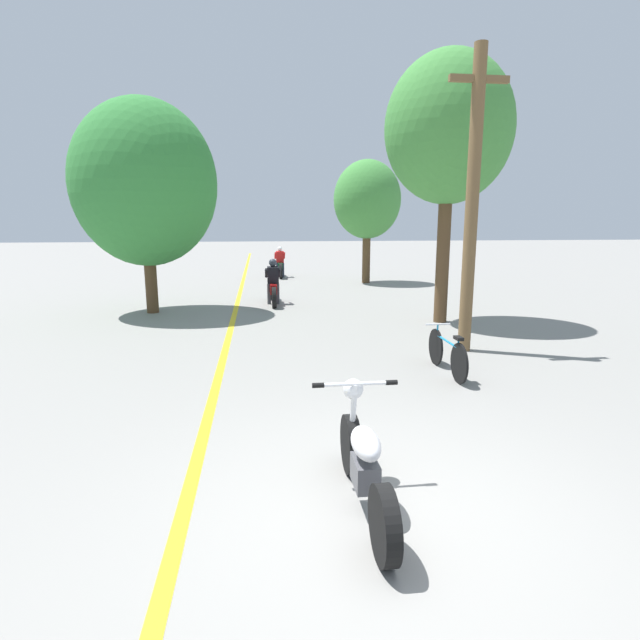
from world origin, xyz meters
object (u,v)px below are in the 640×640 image
at_px(roadside_tree_right_near, 449,130).
at_px(roadside_tree_left, 145,184).
at_px(utility_pole, 472,200).
at_px(motorcycle_rider_lead, 273,287).
at_px(motorcycle_foreground, 364,463).
at_px(motorcycle_rider_far, 280,266).
at_px(bicycle_parked, 447,353).
at_px(roadside_tree_right_far, 367,200).

height_order(roadside_tree_right_near, roadside_tree_left, roadside_tree_right_near).
bearing_deg(roadside_tree_left, utility_pole, -35.84).
xyz_separation_m(roadside_tree_right_near, motorcycle_rider_lead, (-4.06, 3.29, -4.05)).
xyz_separation_m(motorcycle_foreground, motorcycle_rider_far, (0.06, 18.56, 0.11)).
bearing_deg(bicycle_parked, roadside_tree_right_near, 71.12).
bearing_deg(motorcycle_foreground, roadside_tree_right_far, 77.84).
xyz_separation_m(utility_pole, motorcycle_rider_far, (-3.01, 13.44, -2.34)).
height_order(roadside_tree_left, bicycle_parked, roadside_tree_left).
distance_m(motorcycle_foreground, motorcycle_rider_far, 18.56).
height_order(utility_pole, motorcycle_foreground, utility_pole).
distance_m(motorcycle_foreground, bicycle_parked, 4.29).
distance_m(roadside_tree_left, motorcycle_rider_lead, 4.58).
xyz_separation_m(utility_pole, motorcycle_foreground, (-3.07, -5.11, -2.44)).
relative_size(roadside_tree_left, motorcycle_foreground, 2.88).
bearing_deg(motorcycle_foreground, roadside_tree_right_near, 65.44).
xyz_separation_m(roadside_tree_right_far, motorcycle_rider_far, (-3.40, 2.49, -2.79)).
height_order(roadside_tree_right_near, motorcycle_foreground, roadside_tree_right_near).
bearing_deg(roadside_tree_left, roadside_tree_right_near, -16.52).
height_order(utility_pole, roadside_tree_left, roadside_tree_left).
distance_m(motorcycle_rider_lead, motorcycle_rider_far, 7.41).
bearing_deg(roadside_tree_right_far, motorcycle_rider_lead, -128.68).
distance_m(roadside_tree_left, motorcycle_rider_far, 9.77).
xyz_separation_m(roadside_tree_right_far, motorcycle_foreground, (-3.46, -16.07, -2.89)).
distance_m(motorcycle_rider_far, bicycle_parked, 15.01).
distance_m(utility_pole, motorcycle_rider_far, 13.97).
bearing_deg(roadside_tree_right_near, utility_pole, -100.93).
relative_size(utility_pole, bicycle_parked, 3.29).
height_order(roadside_tree_right_near, roadside_tree_right_far, roadside_tree_right_near).
bearing_deg(bicycle_parked, motorcycle_rider_lead, 109.42).
distance_m(roadside_tree_left, bicycle_parked, 9.28).
bearing_deg(bicycle_parked, roadside_tree_left, 133.16).
height_order(roadside_tree_right_far, roadside_tree_left, roadside_tree_left).
relative_size(motorcycle_foreground, motorcycle_rider_far, 0.95).
distance_m(roadside_tree_right_near, motorcycle_rider_lead, 6.61).
bearing_deg(roadside_tree_right_near, motorcycle_rider_far, 108.36).
xyz_separation_m(motorcycle_rider_far, bicycle_parked, (2.11, -14.86, -0.17)).
relative_size(roadside_tree_right_near, roadside_tree_right_far, 1.30).
bearing_deg(roadside_tree_right_far, roadside_tree_right_near, -89.03).
relative_size(motorcycle_rider_lead, bicycle_parked, 1.28).
bearing_deg(utility_pole, roadside_tree_right_far, 87.93).
relative_size(roadside_tree_left, motorcycle_rider_far, 2.75).
distance_m(utility_pole, motorcycle_foreground, 6.44).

